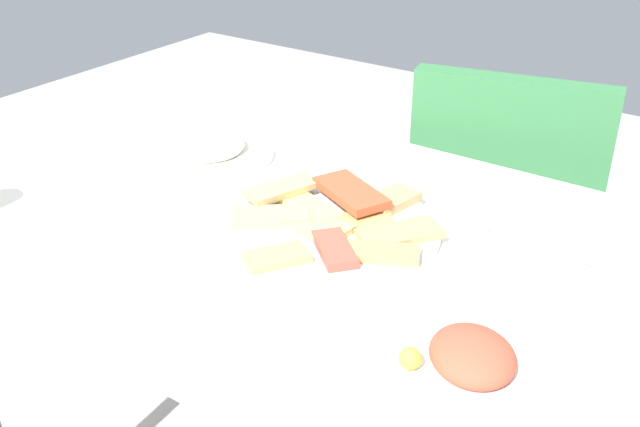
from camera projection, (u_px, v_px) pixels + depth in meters
The scene contains 8 objects.
dining_table at pixel (314, 276), 1.22m from camera, with size 1.17×0.78×0.77m.
dining_chair at pixel (503, 229), 1.72m from camera, with size 0.50×0.50×0.90m.
pide_platter at pixel (332, 226), 1.16m from camera, with size 0.34×0.35×0.04m.
salad_plate_greens at pixel (470, 361), 0.87m from camera, with size 0.20×0.20×0.05m.
salad_plate_rice at pixel (213, 149), 1.41m from camera, with size 0.23×0.23×0.05m.
paper_napkin at pixel (537, 244), 1.13m from camera, with size 0.12×0.12×0.00m, color white.
fork at pixel (533, 246), 1.11m from camera, with size 0.19×0.02×0.01m, color silver.
spoon at pixel (542, 237), 1.14m from camera, with size 0.17×0.02×0.01m, color silver.
Camera 1 is at (0.59, -0.84, 1.35)m, focal length 41.75 mm.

